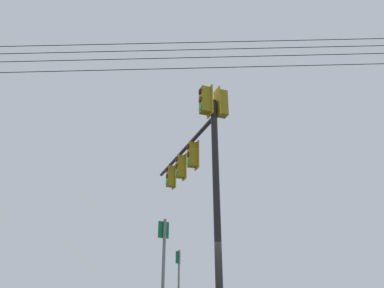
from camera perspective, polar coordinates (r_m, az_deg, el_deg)
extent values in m
cylinder|color=black|center=(9.20, 4.42, -11.11)|extent=(0.20, 0.20, 6.88)
cylinder|color=black|center=(12.84, -1.76, -1.43)|extent=(6.15, 1.47, 0.14)
cube|color=olive|center=(10.36, 2.31, 7.72)|extent=(0.36, 0.36, 0.90)
cube|color=#B29319|center=(10.42, 3.18, 7.55)|extent=(0.44, 0.13, 1.04)
cylinder|color=#360503|center=(10.46, 1.44, 9.29)|extent=(0.20, 0.07, 0.20)
cylinder|color=#3C2703|center=(10.30, 1.45, 7.89)|extent=(0.20, 0.07, 0.20)
cylinder|color=green|center=(10.15, 1.47, 6.44)|extent=(0.20, 0.07, 0.20)
cube|color=olive|center=(10.57, 5.34, 7.11)|extent=(0.36, 0.36, 0.90)
cube|color=#B29319|center=(10.51, 4.49, 7.28)|extent=(0.44, 0.13, 1.04)
cylinder|color=#360503|center=(10.79, 6.08, 8.32)|extent=(0.20, 0.07, 0.20)
cylinder|color=#3C2703|center=(10.64, 6.15, 6.94)|extent=(0.20, 0.07, 0.20)
cylinder|color=green|center=(10.49, 6.22, 5.53)|extent=(0.20, 0.07, 0.20)
cube|color=olive|center=(11.61, 0.06, -1.93)|extent=(0.37, 0.37, 0.90)
cube|color=#B29319|center=(11.66, 0.85, -2.03)|extent=(0.44, 0.15, 1.04)
cylinder|color=#360503|center=(11.68, -0.71, -0.47)|extent=(0.20, 0.08, 0.20)
cylinder|color=#3C2703|center=(11.57, -0.72, -1.84)|extent=(0.20, 0.08, 0.20)
cylinder|color=green|center=(11.46, -0.73, -3.24)|extent=(0.20, 0.08, 0.20)
cube|color=olive|center=(12.82, -2.08, -4.03)|extent=(0.36, 0.36, 0.90)
cube|color=#B29319|center=(12.87, -1.36, -4.12)|extent=(0.44, 0.13, 1.04)
cylinder|color=#360503|center=(12.87, -2.75, -2.68)|extent=(0.20, 0.07, 0.20)
cylinder|color=#3C2703|center=(12.77, -2.78, -3.94)|extent=(0.20, 0.07, 0.20)
cylinder|color=green|center=(12.67, -2.81, -5.22)|extent=(0.20, 0.07, 0.20)
cube|color=olive|center=(14.06, -3.85, -5.75)|extent=(0.35, 0.35, 0.90)
cube|color=#B29319|center=(14.11, -3.19, -5.83)|extent=(0.44, 0.12, 1.04)
cylinder|color=#360503|center=(14.10, -4.45, -4.51)|extent=(0.20, 0.07, 0.20)
cylinder|color=#3C2703|center=(14.01, -4.49, -5.67)|extent=(0.20, 0.07, 0.20)
cylinder|color=green|center=(13.92, -4.53, -6.85)|extent=(0.20, 0.07, 0.20)
cube|color=#0C7238|center=(12.36, -2.49, -19.42)|extent=(0.23, 0.31, 0.42)
cube|color=white|center=(12.37, -2.56, -19.43)|extent=(0.18, 0.25, 0.36)
cylinder|color=slate|center=(7.27, -5.20, -24.03)|extent=(0.07, 0.07, 2.80)
cube|color=#0C7238|center=(7.39, -5.06, -14.89)|extent=(0.08, 0.28, 0.36)
cube|color=white|center=(7.40, -5.14, -14.90)|extent=(0.05, 0.22, 0.30)
cylinder|color=black|center=(11.16, -0.68, 13.27)|extent=(9.59, 15.40, 0.72)
cylinder|color=black|center=(11.43, -0.67, 15.03)|extent=(9.59, 15.40, 0.72)
cylinder|color=black|center=(11.64, -0.66, 16.34)|extent=(9.59, 15.40, 0.72)
cylinder|color=black|center=(11.85, -0.65, 17.52)|extent=(9.59, 15.40, 0.72)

